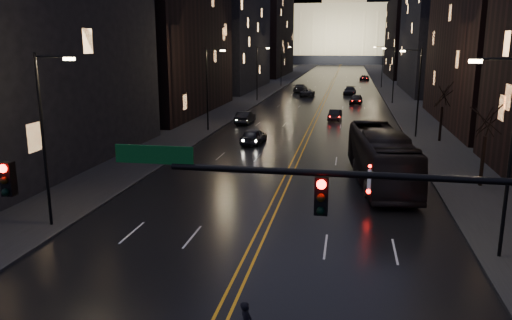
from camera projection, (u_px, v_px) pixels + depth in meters
The scene contains 31 objects.
road at pixel (334, 78), 139.17m from camera, with size 20.00×320.00×0.02m, color black.
sidewalk_left at pixel (285, 77), 141.64m from camera, with size 8.00×320.00×0.16m, color black.
sidewalk_right at pixel (386, 79), 136.67m from camera, with size 8.00×320.00×0.16m, color black.
center_line at pixel (334, 78), 139.17m from camera, with size 0.62×320.00×0.01m, color orange.
building_left_near at pixel (8, 22), 36.99m from camera, with size 12.00×28.00×22.00m, color black.
building_left_mid at pixel (163, 9), 66.95m from camera, with size 12.00×30.00×28.00m, color black.
building_left_far at pixel (229, 41), 104.24m from camera, with size 12.00×34.00×20.00m, color black.
building_left_dist at pixel (266, 35), 149.75m from camera, with size 12.00×40.00×24.00m, color black.
building_right_mid at pixel (441, 25), 96.11m from camera, with size 12.00×34.00×26.00m, color black.
building_right_dist at pixel (411, 38), 142.52m from camera, with size 12.00×40.00×22.00m, color black.
capitol at pixel (343, 28), 250.18m from camera, with size 90.00×50.00×58.50m.
traffic_signal at pixel (417, 220), 12.49m from camera, with size 17.29×0.45×7.00m.
streetlamp_right_near at pixel (507, 148), 21.20m from camera, with size 2.13×0.25×9.00m.
streetlamp_left_near at pixel (46, 132), 25.04m from camera, with size 2.13×0.25×9.00m.
streetlamp_right_mid at pixel (417, 88), 49.92m from camera, with size 2.13×0.25×9.00m.
streetlamp_left_mid at pixel (209, 85), 53.76m from camera, with size 2.13×0.25×9.00m.
streetlamp_right_far at pixel (393, 72), 78.65m from camera, with size 2.13×0.25×9.00m.
streetlamp_left_far at pixel (258, 71), 82.49m from camera, with size 2.13×0.25×9.00m.
streetlamp_right_dist at pixel (382, 64), 107.38m from camera, with size 2.13×0.25×9.00m.
streetlamp_left_dist at pixel (282, 64), 111.21m from camera, with size 2.13×0.25×9.00m.
tree_right_mid at pixel (487, 121), 32.43m from camera, with size 2.40×2.40×6.65m.
tree_right_far at pixel (443, 96), 47.75m from camera, with size 2.40×2.40×6.65m.
bus at pixel (381, 157), 34.17m from camera, with size 3.06×13.09×3.65m, color black.
oncoming_car_a at pixel (254, 136), 47.88m from camera, with size 1.81×4.49×1.53m, color black.
oncoming_car_b at pixel (245, 117), 60.06m from camera, with size 1.59×4.57×1.51m, color black.
oncoming_car_c at pixel (307, 93), 90.95m from camera, with size 2.32×5.03×1.40m, color black.
oncoming_car_d at pixel (300, 88), 99.06m from camera, with size 2.32×5.69×1.65m, color black.
receding_car_a at pixel (335, 115), 62.65m from camera, with size 1.41×4.05×1.34m, color black.
receding_car_b at pixel (356, 99), 79.71m from camera, with size 1.84×4.57×1.56m, color black.
receding_car_c at pixel (350, 91), 93.47m from camera, with size 2.16×5.31×1.54m, color black.
receding_car_d at pixel (364, 78), 131.12m from camera, with size 2.29×4.97×1.38m, color black.
Camera 1 is at (4.08, -12.36, 9.41)m, focal length 35.00 mm.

